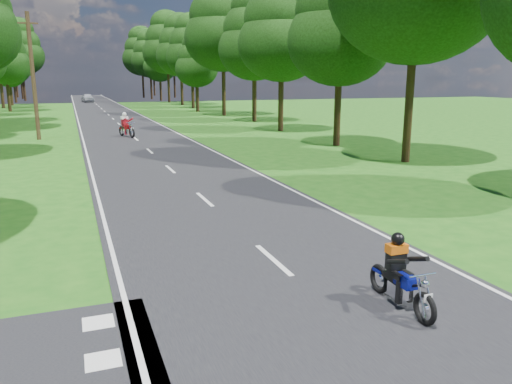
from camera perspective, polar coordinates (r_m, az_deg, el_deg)
name	(u,v)px	position (r m, az deg, el deg)	size (l,w,h in m)	color
ground	(314,297)	(9.46, 6.68, -11.80)	(160.00, 160.00, 0.00)	#1A5413
main_road	(108,115)	(57.90, -16.51, 8.46)	(7.00, 140.00, 0.02)	black
road_markings	(108,116)	(56.02, -16.51, 8.34)	(7.40, 140.00, 0.01)	silver
treeline	(110,43)	(68.05, -16.37, 16.01)	(40.00, 115.35, 14.78)	black
telegraph_pole	(33,76)	(35.69, -24.13, 12.00)	(1.20, 0.26, 8.00)	#382616
rider_near_blue	(402,272)	(9.05, 16.34, -8.74)	(0.53, 1.58, 1.32)	navy
rider_far_red	(126,125)	(35.35, -14.60, 7.46)	(0.67, 2.00, 1.67)	#9F0C12
distant_car	(88,98)	(89.80, -18.70, 10.17)	(1.71, 4.24, 1.45)	silver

